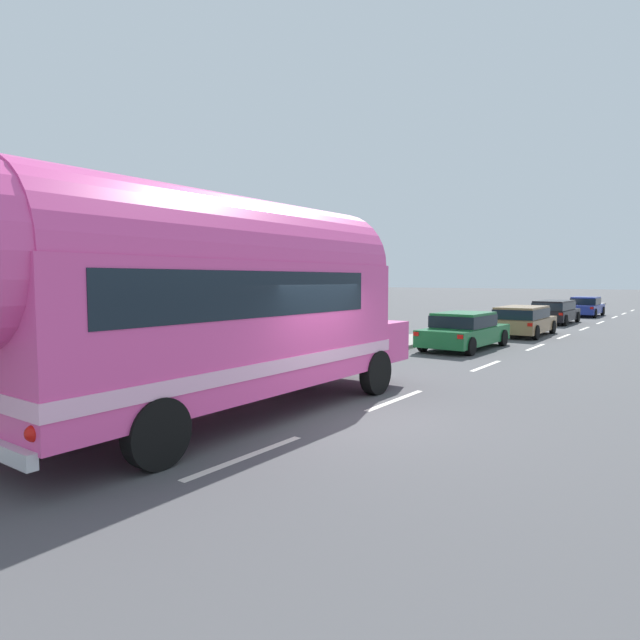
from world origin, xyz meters
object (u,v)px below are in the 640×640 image
object	(u,v)px
painted_bus	(208,296)
car_fourth	(586,306)
car_lead	(464,329)
car_second	(523,319)
car_third	(555,310)

from	to	relation	value
painted_bus	car_fourth	bearing A→B (deg)	90.02
car_lead	car_second	xyz separation A→B (m)	(0.46, 6.04, 0.04)
painted_bus	car_third	distance (m)	27.07
car_lead	car_third	bearing A→B (deg)	90.02
car_lead	car_third	world-z (taller)	same
car_third	car_second	bearing A→B (deg)	-86.77
car_lead	car_third	size ratio (longest dim) A/B	1.01
car_lead	car_second	distance (m)	6.06
painted_bus	car_third	world-z (taller)	painted_bus
car_lead	car_third	distance (m)	14.24
car_fourth	car_lead	bearing A→B (deg)	-90.58
car_second	painted_bus	bearing A→B (deg)	-90.67
car_third	car_lead	bearing A→B (deg)	-89.98
car_lead	car_second	bearing A→B (deg)	85.66
painted_bus	car_second	distance (m)	18.90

